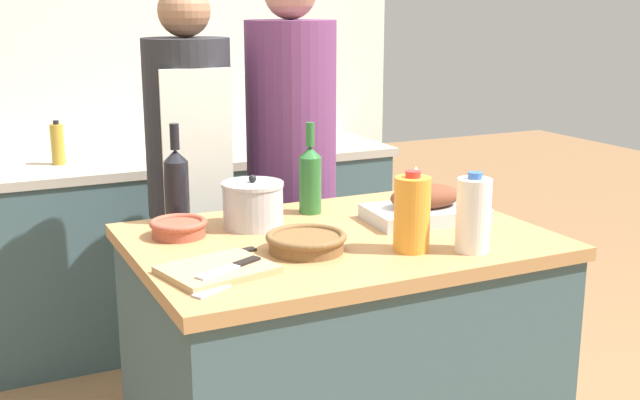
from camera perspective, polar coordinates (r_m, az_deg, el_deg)
kitchen_island at (r=2.57m, az=1.28°, el=-12.47°), size 1.21×0.86×0.93m
back_counter at (r=3.99m, az=-9.41°, el=-3.12°), size 2.04×0.60×0.90m
back_wall at (r=4.17m, az=-11.25°, el=9.07°), size 2.54×0.10×2.55m
roasting_pan at (r=2.57m, az=7.49°, el=-0.48°), size 0.39×0.25×0.12m
wicker_basket at (r=2.24m, az=-0.98°, el=-2.96°), size 0.23×0.23×0.05m
cutting_board at (r=2.08m, az=-7.30°, el=-4.94°), size 0.31×0.27×0.02m
stock_pot at (r=2.48m, az=-4.79°, el=-0.32°), size 0.19×0.19×0.17m
mixing_bowl at (r=2.42m, az=-10.02°, el=-1.92°), size 0.17×0.17×0.05m
juice_jug at (r=2.24m, az=6.56°, el=-0.97°), size 0.10×0.10×0.23m
milk_jug at (r=2.26m, az=10.85°, el=-1.02°), size 0.10×0.10×0.22m
wine_bottle_green at (r=2.63m, az=-0.70°, el=1.60°), size 0.07×0.07×0.30m
wine_bottle_dark at (r=2.55m, az=-10.17°, el=1.15°), size 0.08×0.08×0.31m
wine_glass_left at (r=2.85m, az=6.81°, el=1.75°), size 0.07×0.07×0.12m
knife_chef at (r=2.21m, az=-7.38°, el=-3.98°), size 0.26×0.07×0.01m
knife_paring at (r=2.06m, az=-6.34°, el=-4.76°), size 0.20×0.12×0.01m
knife_bread at (r=1.98m, az=-6.95°, el=-6.09°), size 0.17×0.11×0.01m
condiment_bottle_tall at (r=4.10m, az=-0.18°, el=5.20°), size 0.06×0.06×0.19m
condiment_bottle_short at (r=3.77m, az=-18.16°, el=3.80°), size 0.06×0.06×0.20m
condiment_bottle_extra at (r=4.20m, az=-1.85°, el=5.58°), size 0.05×0.05×0.22m
person_cook_aproned at (r=3.12m, az=-9.16°, el=1.23°), size 0.33×0.34×1.67m
person_cook_guest at (r=3.21m, az=-2.04°, el=2.38°), size 0.36×0.36×1.74m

